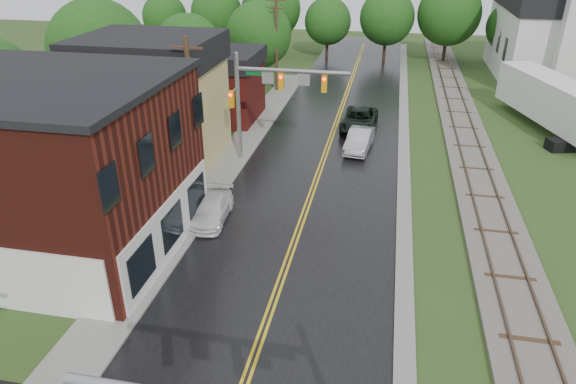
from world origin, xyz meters
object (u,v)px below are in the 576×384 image
(tree_left_b, at_px, (101,52))
(tree_left_e, at_px, (260,36))
(semi_trailer, at_px, (552,100))
(church, at_px, (558,22))
(sedan_silver, at_px, (359,140))
(utility_pole_b, at_px, (192,114))
(tree_left_c, at_px, (190,50))
(utility_pole_c, at_px, (276,42))
(pickup_white, at_px, (212,210))
(traffic_signal_far, at_px, (270,89))
(suv_dark, at_px, (359,120))
(brick_building, at_px, (25,164))

(tree_left_b, height_order, tree_left_e, tree_left_b)
(tree_left_e, distance_m, semi_trailer, 26.70)
(church, bearing_deg, sedan_silver, -127.03)
(utility_pole_b, height_order, tree_left_c, utility_pole_b)
(utility_pole_b, distance_m, tree_left_c, 19.24)
(utility_pole_c, relative_size, pickup_white, 2.17)
(utility_pole_c, xyz_separation_m, tree_left_e, (-2.05, 1.90, 0.09))
(traffic_signal_far, bearing_deg, suv_dark, 54.57)
(suv_dark, height_order, semi_trailer, semi_trailer)
(utility_pole_c, xyz_separation_m, pickup_white, (2.05, -25.39, -4.12))
(brick_building, bearing_deg, traffic_signal_far, 53.08)
(tree_left_e, height_order, semi_trailer, tree_left_e)
(semi_trailer, bearing_deg, utility_pole_c, 164.63)
(brick_building, relative_size, tree_left_b, 1.48)
(sedan_silver, bearing_deg, brick_building, -128.31)
(brick_building, height_order, traffic_signal_far, brick_building)
(sedan_silver, bearing_deg, church, 58.77)
(suv_dark, distance_m, pickup_white, 17.27)
(brick_building, bearing_deg, pickup_white, 25.03)
(brick_building, xyz_separation_m, traffic_signal_far, (9.01, 12.00, 0.82))
(pickup_white, bearing_deg, suv_dark, 64.08)
(suv_dark, height_order, sedan_silver, suv_dark)
(suv_dark, bearing_deg, tree_left_b, -169.77)
(suv_dark, distance_m, semi_trailer, 14.92)
(traffic_signal_far, xyz_separation_m, utility_pole_c, (-3.33, 17.00, -0.25))
(tree_left_c, bearing_deg, sedan_silver, -31.14)
(traffic_signal_far, relative_size, tree_left_e, 0.90)
(utility_pole_b, distance_m, pickup_white, 5.71)
(tree_left_b, xyz_separation_m, sedan_silver, (20.08, -1.72, -4.98))
(utility_pole_c, distance_m, sedan_silver, 16.98)
(utility_pole_c, distance_m, pickup_white, 25.80)
(sedan_silver, height_order, pickup_white, sedan_silver)
(utility_pole_b, xyz_separation_m, tree_left_c, (-7.05, 17.90, -0.21))
(church, distance_m, traffic_signal_far, 35.59)
(brick_building, distance_m, suv_dark, 24.50)
(tree_left_e, distance_m, suv_dark, 16.15)
(church, height_order, tree_left_e, church)
(tree_left_b, height_order, pickup_white, tree_left_b)
(tree_left_e, bearing_deg, brick_building, -96.71)
(utility_pole_b, height_order, tree_left_b, tree_left_b)
(suv_dark, bearing_deg, church, 49.27)
(utility_pole_c, bearing_deg, suv_dark, -47.38)
(brick_building, distance_m, church, 50.58)
(sedan_silver, distance_m, semi_trailer, 16.09)
(traffic_signal_far, xyz_separation_m, tree_left_b, (-14.38, 4.90, 0.74))
(utility_pole_b, bearing_deg, suv_dark, 55.26)
(utility_pole_c, height_order, tree_left_e, utility_pole_c)
(church, relative_size, utility_pole_b, 2.22)
(utility_pole_c, distance_m, tree_left_b, 16.42)
(brick_building, bearing_deg, utility_pole_c, 78.91)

